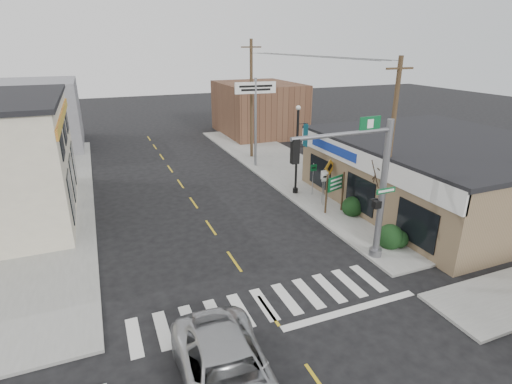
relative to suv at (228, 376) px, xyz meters
name	(u,v)px	position (x,y,z in m)	size (l,w,h in m)	color
ground	(268,310)	(2.71, 3.25, -0.79)	(140.00, 140.00, 0.00)	black
sidewalk_right	(308,180)	(11.71, 16.25, -0.73)	(6.00, 38.00, 0.13)	gray
sidewalk_left	(40,217)	(-6.29, 16.25, -0.73)	(6.00, 38.00, 0.13)	gray
center_line	(211,227)	(2.71, 11.25, -0.79)	(0.12, 56.00, 0.01)	gold
crosswalk	(264,304)	(2.71, 3.65, -0.79)	(11.00, 2.20, 0.01)	silver
thrift_store	(440,174)	(17.21, 9.25, 1.21)	(12.00, 14.00, 4.00)	#7E674B
bldg_distant_right	(258,109)	(14.71, 33.25, 2.01)	(8.00, 10.00, 5.60)	brown
bldg_distant_left	(29,115)	(-8.29, 35.25, 2.41)	(9.00, 10.00, 6.40)	gray
suv	(228,376)	(0.00, 0.00, 0.00)	(2.64, 5.72, 1.59)	#ADAEB2
traffic_signal_pole	(370,178)	(8.34, 5.03, 3.36)	(5.34, 0.39, 6.77)	slate
guide_sign	(335,187)	(10.17, 10.31, 0.94)	(1.40, 0.13, 2.45)	#4E3A24
fire_hydrant	(354,208)	(11.11, 9.61, -0.32)	(0.20, 0.20, 0.63)	#DDB600
ped_crossing_sign	(329,172)	(10.91, 12.19, 1.20)	(1.06, 0.07, 2.73)	gray
lamp_post	(298,144)	(9.60, 14.12, 2.76)	(0.77, 0.60, 5.90)	black
dance_center_sign	(255,101)	(9.47, 21.18, 4.63)	(3.32, 0.21, 7.07)	gray
bare_tree	(385,166)	(11.47, 7.74, 2.77)	(2.19, 2.19, 4.37)	black
shrub_front	(390,237)	(10.39, 5.53, -0.17)	(1.31, 1.31, 0.98)	#143B16
shrub_back	(352,207)	(10.98, 9.59, -0.20)	(1.24, 1.24, 0.93)	#133217
utility_pole_near	(390,146)	(11.30, 7.34, 3.98)	(1.58, 0.24, 9.06)	#492F25
utility_pole_far	(251,99)	(10.21, 23.93, 4.42)	(1.73, 0.26, 9.93)	#433423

